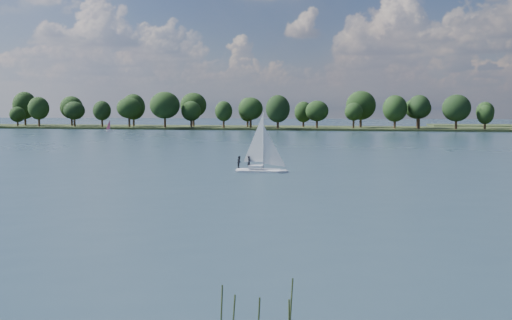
# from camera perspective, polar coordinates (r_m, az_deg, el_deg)

# --- Properties ---
(ground) EXTENTS (700.00, 700.00, 0.00)m
(ground) POSITION_cam_1_polar(r_m,az_deg,el_deg) (127.10, 2.82, 1.34)
(ground) COLOR #233342
(ground) RESTS_ON ground
(far_shore) EXTENTS (660.00, 40.00, 1.50)m
(far_shore) POSITION_cam_1_polar(r_m,az_deg,el_deg) (238.46, 6.33, 3.11)
(far_shore) COLOR black
(far_shore) RESTS_ON ground
(sailboat) EXTENTS (6.40, 1.93, 8.37)m
(sailboat) POSITION_cam_1_polar(r_m,az_deg,el_deg) (75.77, 0.24, 0.52)
(sailboat) COLOR silver
(sailboat) RESTS_ON ground
(dinghy_pink) EXTENTS (3.03, 2.46, 4.58)m
(dinghy_pink) POSITION_cam_1_polar(r_m,az_deg,el_deg) (225.48, -14.38, 3.14)
(dinghy_pink) COLOR silver
(dinghy_pink) RESTS_ON ground
(treeline) EXTENTS (562.98, 73.71, 18.36)m
(treeline) POSITION_cam_1_polar(r_m,az_deg,el_deg) (235.66, 3.85, 5.08)
(treeline) COLOR black
(treeline) RESTS_ON ground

